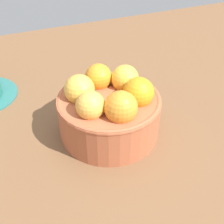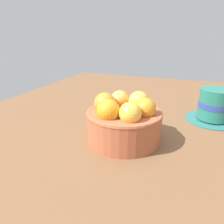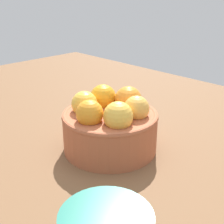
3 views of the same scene
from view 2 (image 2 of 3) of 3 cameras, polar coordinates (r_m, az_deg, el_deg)
name	(u,v)px [view 2 (image 2 of 3)]	position (r cm, az deg, el deg)	size (l,w,h in cm)	color
ground_plane	(124,146)	(50.28, 3.15, -9.00)	(145.94, 99.28, 3.26)	brown
terracotta_bowl	(124,120)	(47.40, 3.24, -2.21)	(16.72, 16.72, 10.69)	#AD5938
coffee_cup	(214,106)	(64.65, 25.80, 1.37)	(14.37, 14.37, 8.97)	#2C6D68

